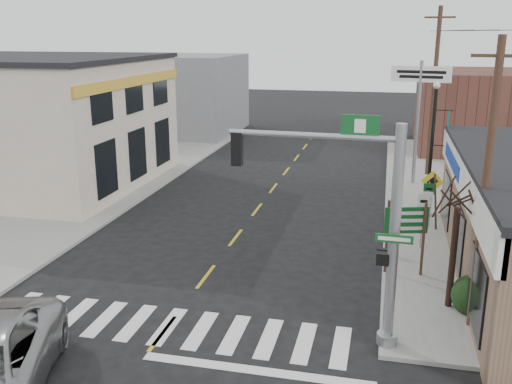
% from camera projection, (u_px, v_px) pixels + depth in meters
% --- Properties ---
extents(ground, '(140.00, 140.00, 0.00)m').
position_uv_depth(ground, '(163.00, 333.00, 16.16)').
color(ground, black).
rests_on(ground, ground).
extents(sidewalk_right, '(6.00, 38.00, 0.13)m').
position_uv_depth(sidewalk_right, '(451.00, 215.00, 26.39)').
color(sidewalk_right, gray).
rests_on(sidewalk_right, ground).
extents(sidewalk_left, '(6.00, 38.00, 0.13)m').
position_uv_depth(sidewalk_left, '(96.00, 191.00, 30.29)').
color(sidewalk_left, gray).
rests_on(sidewalk_left, ground).
extents(center_line, '(0.12, 56.00, 0.01)m').
position_uv_depth(center_line, '(236.00, 238.00, 23.66)').
color(center_line, gold).
rests_on(center_line, ground).
extents(crosswalk, '(11.00, 2.20, 0.01)m').
position_uv_depth(crosswalk, '(168.00, 326.00, 16.54)').
color(crosswalk, silver).
rests_on(crosswalk, ground).
extents(left_building, '(12.00, 12.00, 6.80)m').
position_uv_depth(left_building, '(34.00, 124.00, 31.19)').
color(left_building, beige).
rests_on(left_building, ground).
extents(bldg_distant_right, '(8.00, 10.00, 5.60)m').
position_uv_depth(bldg_distant_right, '(476.00, 110.00, 40.93)').
color(bldg_distant_right, brown).
rests_on(bldg_distant_right, ground).
extents(bldg_distant_left, '(9.00, 10.00, 6.40)m').
position_uv_depth(bldg_distant_left, '(182.00, 94.00, 47.69)').
color(bldg_distant_left, slate).
rests_on(bldg_distant_left, ground).
extents(traffic_signal_pole, '(4.86, 0.38, 6.15)m').
position_uv_depth(traffic_signal_pole, '(366.00, 212.00, 14.56)').
color(traffic_signal_pole, gray).
rests_on(traffic_signal_pole, sidewalk_right).
extents(guide_sign, '(1.49, 0.13, 2.61)m').
position_uv_depth(guide_sign, '(406.00, 227.00, 19.39)').
color(guide_sign, '#482F21').
rests_on(guide_sign, sidewalk_right).
extents(fire_hydrant, '(0.21, 0.21, 0.68)m').
position_uv_depth(fire_hydrant, '(392.00, 246.00, 21.32)').
color(fire_hydrant, gold).
rests_on(fire_hydrant, sidewalk_right).
extents(ped_crossing_sign, '(0.97, 0.07, 2.49)m').
position_uv_depth(ped_crossing_sign, '(432.00, 188.00, 24.18)').
color(ped_crossing_sign, gray).
rests_on(ped_crossing_sign, sidewalk_right).
extents(lamp_post, '(0.78, 0.61, 6.03)m').
position_uv_depth(lamp_post, '(434.00, 140.00, 25.34)').
color(lamp_post, black).
rests_on(lamp_post, sidewalk_right).
extents(dance_center_sign, '(3.13, 0.20, 6.66)m').
position_uv_depth(dance_center_sign, '(420.00, 92.00, 30.49)').
color(dance_center_sign, gray).
rests_on(dance_center_sign, sidewalk_right).
extents(bare_tree, '(2.36, 2.36, 4.72)m').
position_uv_depth(bare_tree, '(460.00, 189.00, 16.52)').
color(bare_tree, black).
rests_on(bare_tree, sidewalk_right).
extents(shrub_front, '(1.29, 1.29, 0.97)m').
position_uv_depth(shrub_front, '(473.00, 296.00, 17.09)').
color(shrub_front, '#213A17').
rests_on(shrub_front, sidewalk_right).
extents(shrub_back, '(1.05, 1.05, 0.79)m').
position_uv_depth(shrub_back, '(486.00, 257.00, 20.29)').
color(shrub_back, black).
rests_on(shrub_back, sidewalk_right).
extents(utility_pole_near, '(1.40, 0.21, 8.06)m').
position_uv_depth(utility_pole_near, '(485.00, 186.00, 15.27)').
color(utility_pole_near, '#402519').
rests_on(utility_pole_near, sidewalk_right).
extents(utility_pole_far, '(1.65, 0.25, 9.51)m').
position_uv_depth(utility_pole_far, '(434.00, 91.00, 32.41)').
color(utility_pole_far, '#40321C').
rests_on(utility_pole_far, sidewalk_right).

